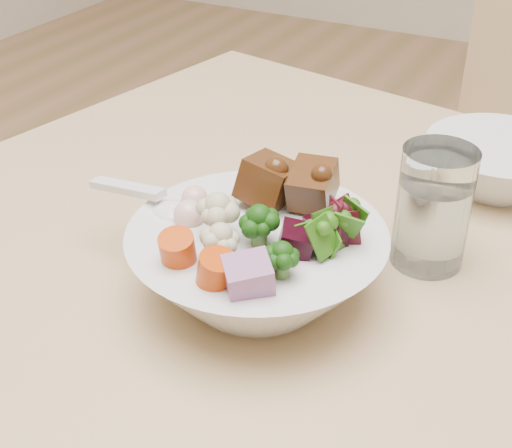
% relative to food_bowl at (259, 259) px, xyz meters
% --- Properties ---
extents(food_bowl, '(0.22, 0.22, 0.12)m').
position_rel_food_bowl_xyz_m(food_bowl, '(0.00, 0.00, 0.00)').
color(food_bowl, silver).
rests_on(food_bowl, dining_table).
extents(soup_spoon, '(0.12, 0.04, 0.02)m').
position_rel_food_bowl_xyz_m(soup_spoon, '(-0.10, -0.00, 0.03)').
color(soup_spoon, silver).
rests_on(soup_spoon, food_bowl).
extents(water_glass, '(0.07, 0.07, 0.12)m').
position_rel_food_bowl_xyz_m(water_glass, '(0.11, 0.12, 0.02)').
color(water_glass, silver).
rests_on(water_glass, dining_table).
extents(side_bowl, '(0.16, 0.16, 0.05)m').
position_rel_food_bowl_xyz_m(side_bowl, '(0.14, 0.29, -0.01)').
color(side_bowl, silver).
rests_on(side_bowl, dining_table).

